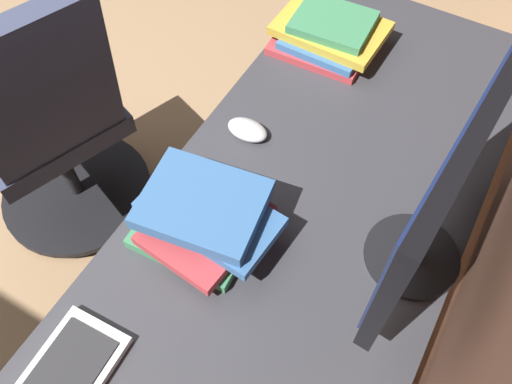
% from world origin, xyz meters
% --- Properties ---
extents(desk, '(1.91, 0.68, 0.73)m').
position_xyz_m(desk, '(0.08, 1.62, 0.66)').
color(desk, '#38383D').
rests_on(desk, ground).
extents(monitor_primary, '(0.54, 0.20, 0.45)m').
position_xyz_m(monitor_primary, '(-0.06, 1.86, 0.99)').
color(monitor_primary, black).
rests_on(monitor_primary, desk).
extents(mouse_main, '(0.06, 0.10, 0.03)m').
position_xyz_m(mouse_main, '(-0.18, 1.40, 0.75)').
color(mouse_main, silver).
rests_on(mouse_main, desk).
extents(book_stack_near, '(0.25, 0.29, 0.09)m').
position_xyz_m(book_stack_near, '(-0.57, 1.43, 0.77)').
color(book_stack_near, '#B2383D').
rests_on(book_stack_near, desk).
extents(book_stack_far, '(0.26, 0.30, 0.11)m').
position_xyz_m(book_stack_far, '(0.10, 1.45, 0.79)').
color(book_stack_far, '#3D8456').
rests_on(book_stack_far, desk).
extents(office_chair, '(0.56, 0.61, 0.97)m').
position_xyz_m(office_chair, '(-0.07, 0.74, 0.46)').
color(office_chair, '#383D56').
rests_on(office_chair, ground).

